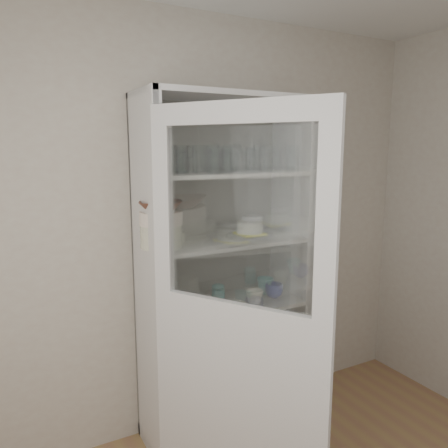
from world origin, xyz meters
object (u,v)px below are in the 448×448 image
plate_stack_front (162,236)px  mug_white (254,298)px  goblet_3 (259,156)px  teal_jar (218,294)px  mug_blue (274,290)px  tin_box (266,348)px  goblet_2 (236,156)px  terracotta_bowl (161,206)px  goblet_1 (189,158)px  yellow_trivet (250,233)px  cream_bowl (161,218)px  pantry_cabinet (219,288)px  cupboard_door (236,349)px  plate_stack_back (166,236)px  white_canister (158,302)px  cream_dish (217,363)px  glass_platter (250,236)px  goblet_0 (174,157)px  white_ramekin (250,227)px  measuring_cups (184,312)px  mug_teal (265,286)px  grey_bowl_stack (252,225)px

plate_stack_front → mug_white: size_ratio=2.18×
goblet_3 → teal_jar: 0.90m
mug_blue → tin_box: 0.42m
goblet_2 → terracotta_bowl: size_ratio=0.76×
plate_stack_front → goblet_1: bearing=25.3°
goblet_3 → yellow_trivet: goblet_3 is taller
cream_bowl → terracotta_bowl: bearing=0.0°
pantry_cabinet → cupboard_door: pantry_cabinet is taller
pantry_cabinet → mug_blue: pantry_cabinet is taller
yellow_trivet → goblet_1: bearing=165.0°
cupboard_door → plate_stack_back: 0.83m
yellow_trivet → teal_jar: size_ratio=1.58×
plate_stack_front → mug_white: plate_stack_front is taller
plate_stack_back → tin_box: (0.64, -0.11, -0.80)m
mug_white → teal_jar: mug_white is taller
mug_blue → white_canister: size_ratio=0.85×
goblet_1 → plate_stack_front: 0.48m
mug_white → cream_dish: size_ratio=0.43×
pantry_cabinet → goblet_3: (0.30, 0.03, 0.81)m
glass_platter → goblet_0: bearing=163.6°
cupboard_door → goblet_3: 1.25m
terracotta_bowl → yellow_trivet: 0.61m
cream_bowl → white_ramekin: bearing=0.7°
goblet_1 → measuring_cups: size_ratio=1.59×
mug_blue → teal_jar: bearing=178.6°
cupboard_door → mug_blue: bearing=100.3°
cupboard_door → mug_blue: 0.80m
mug_blue → mug_teal: size_ratio=1.01×
mug_white → teal_jar: 0.23m
cupboard_door → yellow_trivet: size_ratio=13.08×
cupboard_door → tin_box: (0.57, 0.60, -0.38)m
goblet_2 → grey_bowl_stack: size_ratio=1.42×
yellow_trivet → white_ramekin: (0.00, 0.00, 0.04)m
cupboard_door → mug_white: 0.62m
goblet_3 → glass_platter: goblet_3 is taller
terracotta_bowl → mug_teal: bearing=4.9°
goblet_2 → measuring_cups: size_ratio=1.74×
goblet_2 → teal_jar: bearing=-165.3°
glass_platter → yellow_trivet: bearing=0.0°
grey_bowl_stack → mug_teal: size_ratio=1.14×
grey_bowl_stack → cupboard_door: bearing=-126.7°
terracotta_bowl → mug_blue: 0.94m
cupboard_door → white_ramekin: bearing=111.2°
terracotta_bowl → tin_box: (0.71, 0.03, -1.00)m
grey_bowl_stack → white_canister: size_ratio=0.96×
cream_dish → plate_stack_front: bearing=177.6°
mug_teal → teal_jar: bearing=177.4°
glass_platter → mug_white: 0.38m
cream_bowl → glass_platter: (0.57, 0.01, -0.15)m
goblet_2 → mug_blue: bearing=-33.2°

